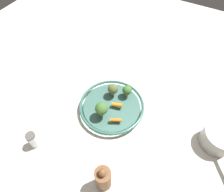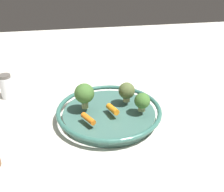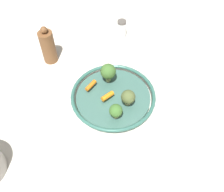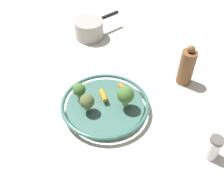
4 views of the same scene
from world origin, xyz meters
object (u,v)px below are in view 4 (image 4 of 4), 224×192
Objects in this scene: saucepan at (89,29)px; pepper_mill at (186,67)px; serving_bowl at (105,106)px; broccoli_floret_large at (79,90)px; baby_carrot_left at (103,95)px; salt_shaker at (213,148)px; broccoli_floret_edge at (87,102)px; baby_carrot_center at (123,89)px; broccoli_floret_mid at (125,95)px.

pepper_mill is at bearing -41.86° from saucepan.
serving_bowl is 0.10m from broccoli_floret_large.
serving_bowl is 6.26× the size of baby_carrot_left.
salt_shaker is (0.30, -0.21, -0.00)m from baby_carrot_left.
serving_bowl is at bearing 147.71° from salt_shaker.
baby_carrot_center is at bearing 33.86° from broccoli_floret_edge.
baby_carrot_left is 0.08m from baby_carrot_center.
baby_carrot_left is at bearing 101.97° from serving_bowl.
pepper_mill is at bearing 32.13° from broccoli_floret_mid.
salt_shaker reaches higher than saucepan.
saucepan is (-0.00, 0.48, -0.03)m from broccoli_floret_edge.
pepper_mill is (0.23, 0.14, -0.01)m from broccoli_floret_mid.
broccoli_floret_large is at bearing -93.17° from saucepan.
broccoli_floret_edge is (-0.06, -0.03, 0.05)m from serving_bowl.
pepper_mill is (0.38, 0.10, 0.00)m from broccoli_floret_large.
broccoli_floret_large reaches higher than saucepan.
broccoli_floret_mid is (0.06, -0.01, 0.06)m from serving_bowl.
baby_carrot_left is 0.08m from broccoli_floret_edge.
broccoli_floret_mid reaches higher than baby_carrot_center.
baby_carrot_center is at bearing 133.86° from salt_shaker.
broccoli_floret_large is 0.63× the size of salt_shaker.
baby_carrot_center reaches higher than serving_bowl.
baby_carrot_center is at bearing 90.63° from broccoli_floret_mid.
baby_carrot_left is at bearing -6.34° from broccoli_floret_large.
salt_shaker is at bearing -32.29° from serving_bowl.
broccoli_floret_large reaches higher than serving_bowl.
baby_carrot_center is 0.15m from broccoli_floret_large.
baby_carrot_left is at bearing -160.24° from pepper_mill.
broccoli_floret_edge reaches higher than serving_bowl.
broccoli_floret_edge is at bearing -146.14° from baby_carrot_center.
broccoli_floret_large is at bearing 158.75° from serving_bowl.
saucepan is at bearing 105.21° from broccoli_floret_mid.
broccoli_floret_edge reaches higher than baby_carrot_center.
serving_bowl is 3.60× the size of salt_shaker.
broccoli_floret_mid is at bearing 143.02° from salt_shaker.
baby_carrot_left is 0.29× the size of pepper_mill.
pepper_mill is at bearing 24.07° from serving_bowl.
pepper_mill reaches higher than salt_shaker.
salt_shaker is at bearing -89.30° from pepper_mill.
serving_bowl is 0.04m from baby_carrot_left.
broccoli_floret_large is 0.26× the size of saucepan.
saucepan is (0.02, 0.42, -0.03)m from broccoli_floret_large.
baby_carrot_center is at bearing -72.42° from saucepan.
serving_bowl is 5.68× the size of broccoli_floret_large.
baby_carrot_center is 0.23× the size of saucepan.
saucepan is (-0.13, 0.39, -0.00)m from baby_carrot_center.
saucepan is at bearing 86.83° from broccoli_floret_large.
broccoli_floret_mid is 0.27m from pepper_mill.
broccoli_floret_large is 0.44m from salt_shaker.
pepper_mill is (-0.00, 0.32, 0.03)m from salt_shaker.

